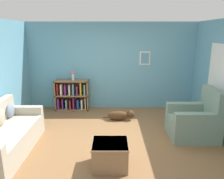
% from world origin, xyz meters
% --- Properties ---
extents(ground_plane, '(14.00, 14.00, 0.00)m').
position_xyz_m(ground_plane, '(0.00, 0.00, 0.00)').
color(ground_plane, brown).
extents(wall_back, '(5.60, 0.13, 2.60)m').
position_xyz_m(wall_back, '(0.00, 2.25, 1.30)').
color(wall_back, '#609EB7').
rests_on(wall_back, ground_plane).
extents(couch, '(0.83, 2.00, 0.91)m').
position_xyz_m(couch, '(-2.08, -0.50, 0.33)').
color(couch, '#B7AD99').
rests_on(couch, ground_plane).
extents(bookshelf, '(1.00, 0.35, 0.92)m').
position_xyz_m(bookshelf, '(-1.20, 2.02, 0.44)').
color(bookshelf, olive).
rests_on(bookshelf, ground_plane).
extents(recliner_chair, '(1.00, 0.87, 1.12)m').
position_xyz_m(recliner_chair, '(1.88, 0.18, 0.38)').
color(recliner_chair, gray).
rests_on(recliner_chair, ground_plane).
extents(coffee_table, '(0.63, 0.56, 0.46)m').
position_xyz_m(coffee_table, '(-0.02, -0.95, 0.24)').
color(coffee_table, '#846647').
rests_on(coffee_table, ground_plane).
extents(dog, '(0.87, 0.22, 0.27)m').
position_xyz_m(dog, '(0.25, 1.17, 0.13)').
color(dog, '#472D19').
rests_on(dog, ground_plane).
extents(vase, '(0.11, 0.11, 0.28)m').
position_xyz_m(vase, '(-1.14, 2.00, 1.08)').
color(vase, silver).
rests_on(vase, bookshelf).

